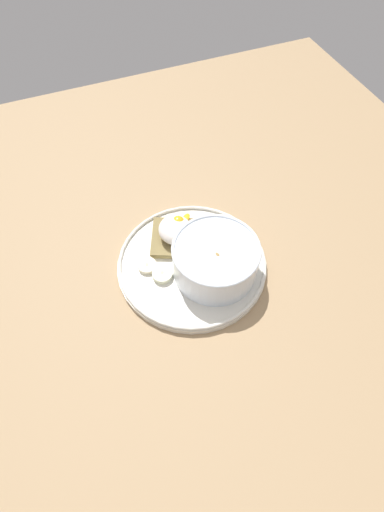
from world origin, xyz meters
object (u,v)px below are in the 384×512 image
at_px(poached_egg, 176,229).
at_px(banana_slice_front, 162,274).
at_px(oatmeal_bowl, 215,259).
at_px(toast_slice, 176,238).
at_px(banana_slice_left, 147,266).

relative_size(poached_egg, banana_slice_front, 1.76).
height_order(oatmeal_bowl, toast_slice, oatmeal_bowl).
xyz_separation_m(oatmeal_bowl, banana_slice_left, (-0.05, -0.10, -0.03)).
bearing_deg(toast_slice, poached_egg, 134.35).
relative_size(toast_slice, banana_slice_left, 2.82).
bearing_deg(banana_slice_left, oatmeal_bowl, 65.16).
height_order(toast_slice, banana_slice_left, toast_slice).
distance_m(oatmeal_bowl, banana_slice_left, 0.12).
xyz_separation_m(poached_egg, banana_slice_front, (0.06, -0.05, -0.02)).
xyz_separation_m(banana_slice_front, banana_slice_left, (-0.03, -0.02, -0.00)).
height_order(toast_slice, banana_slice_front, same).
distance_m(poached_egg, banana_slice_left, 0.08).
height_order(oatmeal_bowl, banana_slice_front, oatmeal_bowl).
xyz_separation_m(toast_slice, banana_slice_front, (0.06, -0.05, -0.00)).
relative_size(toast_slice, banana_slice_front, 2.64).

